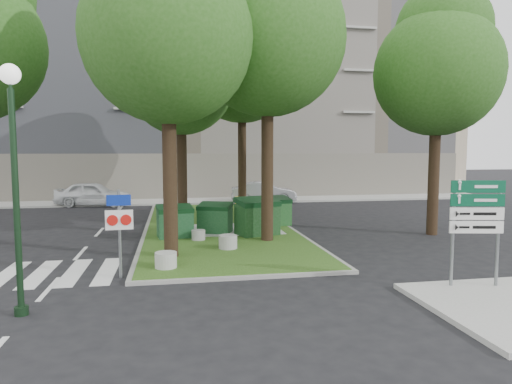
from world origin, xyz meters
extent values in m
plane|color=black|center=(0.00, 0.00, 0.00)|extent=(120.00, 120.00, 0.00)
cube|color=#274714|center=(0.50, 8.00, 0.06)|extent=(6.00, 16.00, 0.12)
cube|color=gray|center=(0.50, 8.00, 0.05)|extent=(6.30, 16.30, 0.10)
cube|color=#999993|center=(0.00, 18.50, 0.06)|extent=(42.00, 3.00, 0.12)
cube|color=silver|center=(-3.75, 1.50, 0.01)|extent=(5.00, 3.00, 0.01)
cube|color=tan|center=(0.00, 26.00, 8.00)|extent=(41.00, 12.00, 16.00)
cylinder|color=black|center=(-1.50, 2.50, 3.08)|extent=(0.44, 0.44, 6.16)
sphere|color=#245516|center=(-1.50, 2.50, 6.82)|extent=(5.20, 5.20, 5.20)
cylinder|color=black|center=(2.00, 4.50, 3.36)|extent=(0.44, 0.44, 6.72)
sphere|color=#245516|center=(2.00, 4.50, 7.44)|extent=(5.60, 5.60, 5.60)
cylinder|color=black|center=(-1.00, 9.00, 2.94)|extent=(0.44, 0.44, 5.88)
sphere|color=#245516|center=(-1.00, 9.00, 6.51)|extent=(4.80, 4.80, 4.80)
sphere|color=#245516|center=(-0.70, 9.20, 8.19)|extent=(3.60, 3.60, 3.60)
cylinder|color=black|center=(2.20, 12.00, 3.50)|extent=(0.44, 0.44, 7.00)
sphere|color=#245516|center=(2.20, 12.00, 7.75)|extent=(5.80, 5.80, 5.80)
sphere|color=#245516|center=(2.50, 12.20, 9.75)|extent=(4.35, 4.35, 4.35)
cylinder|color=black|center=(9.00, 5.00, 2.94)|extent=(0.44, 0.44, 5.88)
sphere|color=#245516|center=(9.00, 5.00, 6.51)|extent=(5.00, 5.00, 5.00)
sphere|color=#245516|center=(9.30, 5.20, 8.19)|extent=(3.75, 3.75, 3.75)
cube|color=#103B1B|center=(-1.36, 5.69, 0.63)|extent=(1.42, 1.07, 1.02)
cube|color=black|center=(-1.36, 5.69, 1.22)|extent=(1.47, 1.14, 0.29)
cube|color=#123F1B|center=(0.24, 6.38, 0.62)|extent=(1.50, 1.27, 1.00)
cube|color=black|center=(0.24, 6.38, 1.20)|extent=(1.56, 1.34, 0.29)
cube|color=#0F3311|center=(1.84, 5.66, 0.72)|extent=(1.78, 1.45, 1.21)
cube|color=black|center=(1.84, 5.66, 1.43)|extent=(1.85, 1.53, 0.35)
cube|color=#164919|center=(3.00, 7.80, 0.65)|extent=(1.47, 1.12, 1.05)
cube|color=black|center=(3.00, 7.80, 1.26)|extent=(1.53, 1.19, 0.30)
cylinder|color=#A7A8A2|center=(-1.65, 1.11, 0.34)|extent=(0.62, 0.62, 0.44)
cylinder|color=gray|center=(0.39, 3.32, 0.35)|extent=(0.63, 0.63, 0.45)
cylinder|color=gray|center=(-0.51, 5.00, 0.30)|extent=(0.51, 0.51, 0.36)
cylinder|color=gold|center=(2.15, 12.96, 0.50)|extent=(0.43, 0.43, 0.76)
cylinder|color=black|center=(-4.58, -1.83, 2.35)|extent=(0.13, 0.13, 4.69)
cylinder|color=black|center=(-4.58, -1.83, 0.09)|extent=(0.28, 0.28, 0.19)
sphere|color=white|center=(-4.58, -1.83, 4.97)|extent=(0.41, 0.41, 0.41)
cylinder|color=slate|center=(-2.84, 0.69, 1.21)|extent=(0.08, 0.08, 2.41)
cube|color=navy|center=(-2.84, 0.69, 2.12)|extent=(0.63, 0.08, 0.29)
cube|color=white|center=(-2.84, 0.69, 1.59)|extent=(0.72, 0.08, 0.53)
cylinder|color=red|center=(-3.02, 0.69, 1.59)|extent=(0.29, 0.05, 0.29)
cylinder|color=red|center=(-2.67, 0.69, 1.59)|extent=(0.29, 0.05, 0.29)
cylinder|color=slate|center=(5.32, -1.89, 1.42)|extent=(0.09, 0.09, 2.61)
cylinder|color=slate|center=(6.40, -2.11, 1.42)|extent=(0.09, 0.09, 2.61)
cube|color=#09482C|center=(5.86, -2.00, 2.58)|extent=(1.29, 0.30, 0.30)
cube|color=#09482C|center=(5.86, -2.00, 2.25)|extent=(1.29, 0.30, 0.30)
cube|color=white|center=(5.86, -2.00, 1.91)|extent=(1.29, 0.30, 0.30)
cube|color=white|center=(5.86, -2.00, 1.58)|extent=(1.29, 0.30, 0.30)
imported|color=silver|center=(-6.28, 17.41, 0.76)|extent=(4.61, 2.25, 1.51)
imported|color=#93949A|center=(4.39, 17.14, 0.69)|extent=(4.35, 1.93, 1.39)
camera|label=1|loc=(-1.40, -11.86, 3.46)|focal=32.00mm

